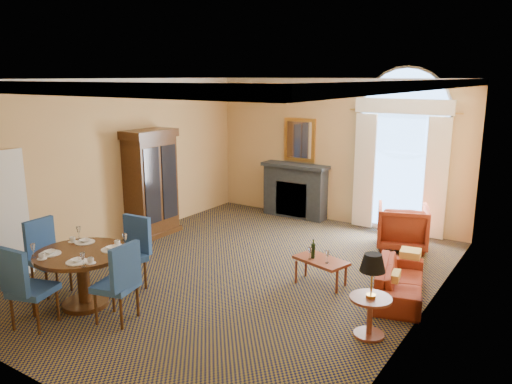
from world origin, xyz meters
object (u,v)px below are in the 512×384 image
Objects in this scene: dining_table at (82,266)px; side_table at (371,285)px; armoire at (151,185)px; coffee_table at (320,261)px; armchair at (402,227)px; sofa at (400,281)px.

dining_table is 1.20× the size of side_table.
side_table is at bearing -16.13° from armoire.
armoire reaches higher than dining_table.
dining_table reaches higher than coffee_table.
armchair is at bearing 93.08° from coffee_table.
coffee_table is (4.08, -0.42, -0.66)m from armoire.
side_table reaches higher than dining_table.
side_table is (5.32, -1.54, -0.36)m from armoire.
armoire reaches higher than sofa.
armoire is at bearing 163.87° from side_table.
armoire is 5.33m from sofa.
sofa is 1.23m from coffee_table.
armchair reaches higher than coffee_table.
armoire reaches higher than side_table.
armoire is 1.68× the size of dining_table.
armoire is at bearing -169.98° from coffee_table.
armchair is at bearing 2.19° from sofa.
sofa is at bearing -1.65° from armoire.
armoire is 2.33× the size of armchair.
dining_table is 0.78× the size of sofa.
armoire is at bearing 117.89° from dining_table.
sofa is 1.80× the size of coffee_table.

